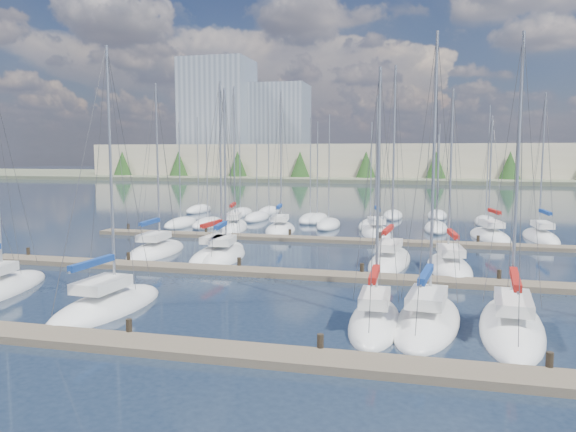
% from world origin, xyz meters
% --- Properties ---
extents(ground, '(400.00, 400.00, 0.00)m').
position_xyz_m(ground, '(0.00, 60.00, 0.00)').
color(ground, '#1E2B3D').
rests_on(ground, ground).
extents(dock_near, '(44.00, 1.93, 1.10)m').
position_xyz_m(dock_near, '(0.00, 2.01, 0.15)').
color(dock_near, '#6B5E4C').
rests_on(dock_near, ground).
extents(dock_mid, '(44.00, 1.93, 1.10)m').
position_xyz_m(dock_mid, '(0.00, 16.01, 0.15)').
color(dock_mid, '#6B5E4C').
rests_on(dock_mid, ground).
extents(dock_far, '(44.00, 1.93, 1.10)m').
position_xyz_m(dock_far, '(0.00, 30.01, 0.15)').
color(dock_far, '#6B5E4C').
rests_on(dock_far, ground).
extents(sailboat_e, '(3.73, 8.87, 13.65)m').
position_xyz_m(sailboat_e, '(7.93, 7.86, 0.18)').
color(sailboat_e, white).
rests_on(sailboat_e, ground).
extents(sailboat_i, '(2.87, 8.41, 13.58)m').
position_xyz_m(sailboat_i, '(-7.23, 21.48, 0.19)').
color(sailboat_i, white).
rests_on(sailboat_i, ground).
extents(sailboat_q, '(4.26, 8.36, 11.65)m').
position_xyz_m(sailboat_q, '(13.40, 35.46, 0.17)').
color(sailboat_q, white).
rests_on(sailboat_q, ground).
extents(sailboat_k, '(3.34, 9.69, 14.30)m').
position_xyz_m(sailboat_k, '(5.41, 21.60, 0.19)').
color(sailboat_k, white).
rests_on(sailboat_k, ground).
extents(sailboat_d, '(2.40, 7.29, 12.09)m').
position_xyz_m(sailboat_d, '(5.67, 7.16, 0.19)').
color(sailboat_d, white).
rests_on(sailboat_d, ground).
extents(sailboat_f, '(3.52, 9.74, 13.50)m').
position_xyz_m(sailboat_f, '(11.47, 7.96, 0.18)').
color(sailboat_f, white).
rests_on(sailboat_f, ground).
extents(sailboat_h, '(3.56, 8.26, 13.58)m').
position_xyz_m(sailboat_h, '(-12.20, 21.34, 0.18)').
color(sailboat_h, white).
rests_on(sailboat_h, ground).
extents(sailboat_p, '(4.06, 8.35, 13.60)m').
position_xyz_m(sailboat_p, '(3.24, 35.43, 0.18)').
color(sailboat_p, white).
rests_on(sailboat_p, ground).
extents(sailboat_c, '(3.55, 8.26, 13.48)m').
position_xyz_m(sailboat_c, '(-7.29, 6.59, 0.18)').
color(sailboat_c, white).
rests_on(sailboat_c, ground).
extents(sailboat_n, '(4.23, 8.64, 14.89)m').
position_xyz_m(sailboat_n, '(-10.96, 35.76, 0.20)').
color(sailboat_n, white).
rests_on(sailboat_n, ground).
extents(sailboat_l, '(3.56, 8.45, 12.49)m').
position_xyz_m(sailboat_l, '(9.33, 20.37, 0.18)').
color(sailboat_l, white).
rests_on(sailboat_l, ground).
extents(sailboat_r, '(3.01, 8.46, 13.63)m').
position_xyz_m(sailboat_r, '(17.72, 35.92, 0.19)').
color(sailboat_r, white).
rests_on(sailboat_r, ground).
extents(sailboat_j, '(3.62, 7.94, 12.99)m').
position_xyz_m(sailboat_j, '(-6.45, 20.70, 0.18)').
color(sailboat_j, white).
rests_on(sailboat_j, ground).
extents(sailboat_o, '(3.78, 7.93, 14.31)m').
position_xyz_m(sailboat_o, '(-6.00, 35.18, 0.19)').
color(sailboat_o, white).
rests_on(sailboat_o, ground).
extents(distant_boats, '(36.93, 20.75, 13.30)m').
position_xyz_m(distant_boats, '(-4.34, 43.76, 0.29)').
color(distant_boats, '#9EA0A5').
rests_on(distant_boats, ground).
extents(shoreline, '(400.00, 60.00, 38.00)m').
position_xyz_m(shoreline, '(-13.29, 149.77, 7.44)').
color(shoreline, '#666B51').
rests_on(shoreline, ground).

